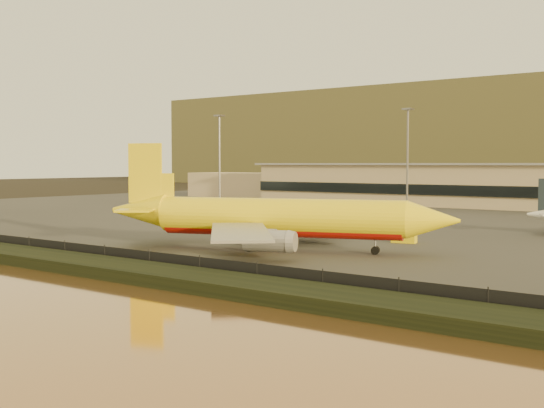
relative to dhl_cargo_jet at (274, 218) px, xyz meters
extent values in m
plane|color=black|center=(-2.85, -10.13, -4.83)|extent=(900.00, 900.00, 0.00)
cube|color=black|center=(-2.85, -27.13, -4.13)|extent=(320.00, 7.00, 1.40)
cube|color=#2D2D2D|center=(-2.85, 84.87, -4.73)|extent=(320.00, 220.00, 0.20)
cube|color=black|center=(-2.85, -23.13, -3.53)|extent=(300.00, 0.05, 2.20)
cube|color=tan|center=(-2.85, 114.87, 1.37)|extent=(160.00, 22.00, 12.00)
cube|color=black|center=(-2.85, 103.67, 0.37)|extent=(160.00, 0.60, 3.00)
cube|color=gray|center=(-2.85, 114.87, 7.67)|extent=(164.00, 24.00, 0.60)
cube|color=tan|center=(-97.85, 118.87, -0.13)|extent=(50.00, 18.00, 9.00)
cylinder|color=slate|center=(-62.85, 59.87, 7.87)|extent=(0.50, 0.50, 25.00)
cube|color=slate|center=(-62.85, 59.87, 20.57)|extent=(2.20, 2.20, 0.40)
cylinder|color=slate|center=(-12.85, 69.87, 7.87)|extent=(0.50, 0.50, 25.00)
cube|color=slate|center=(-12.85, 69.87, 20.57)|extent=(2.20, 2.20, 0.40)
cube|color=brown|center=(-142.85, 329.87, 22.67)|extent=(260.00, 160.00, 55.00)
cylinder|color=yellow|center=(0.89, 0.31, 0.28)|extent=(35.45, 16.71, 5.16)
cylinder|color=#B0120A|center=(0.89, 0.31, -0.62)|extent=(34.14, 15.31, 4.03)
cone|color=yellow|center=(21.04, 7.38, 0.28)|extent=(8.27, 7.17, 5.16)
cone|color=yellow|center=(-20.20, -7.08, 0.67)|extent=(10.14, 7.83, 5.16)
cube|color=yellow|center=(-19.26, -6.75, 6.35)|extent=(5.29, 2.20, 9.04)
cube|color=yellow|center=(-20.03, -1.55, 1.05)|extent=(5.08, 5.02, 0.31)
cube|color=yellow|center=(-16.61, -11.30, 1.05)|extent=(6.92, 6.91, 0.31)
cube|color=gray|center=(-4.60, 12.97, -0.62)|extent=(7.99, 22.65, 0.31)
cylinder|color=gray|center=(-1.14, 10.62, -2.04)|extent=(6.56, 4.65, 2.84)
cube|color=gray|center=(4.51, -13.00, -0.62)|extent=(19.98, 21.37, 0.31)
cylinder|color=gray|center=(5.74, -9.01, -2.04)|extent=(6.56, 4.65, 2.84)
cylinder|color=black|center=(13.78, 4.83, -4.06)|extent=(1.37, 1.23, 1.14)
cylinder|color=slate|center=(13.78, 4.83, -3.46)|extent=(0.20, 0.20, 2.32)
cylinder|color=black|center=(-1.85, -3.11, -4.06)|extent=(1.37, 1.23, 1.14)
cylinder|color=slate|center=(-1.85, -3.11, -3.46)|extent=(0.20, 0.20, 2.32)
cylinder|color=black|center=(-3.39, 1.27, -4.06)|extent=(1.37, 1.23, 1.14)
cylinder|color=slate|center=(-3.39, 1.27, -3.46)|extent=(0.20, 0.20, 2.32)
cube|color=yellow|center=(10.76, 19.83, -3.78)|extent=(4.02, 2.35, 1.70)
cube|color=white|center=(-14.07, 21.65, -3.78)|extent=(4.13, 3.03, 1.70)
camera|label=1|loc=(58.06, -77.67, 7.80)|focal=45.00mm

